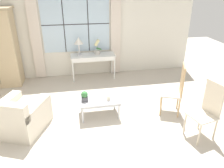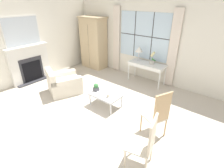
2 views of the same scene
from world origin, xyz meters
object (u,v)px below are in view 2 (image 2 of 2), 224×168
at_px(table_lamp, 139,50).
at_px(side_chair_wooden, 158,113).
at_px(console_table, 147,66).
at_px(accent_chair_wooden, 146,142).
at_px(armoire, 94,43).
at_px(fireplace, 29,61).
at_px(potted_orchid, 152,59).
at_px(pillar_candle, 108,96).
at_px(potted_plant_small, 96,87).
at_px(coffee_table, 106,95).
at_px(armchair_upholstered, 64,84).

distance_m(table_lamp, side_chair_wooden, 3.13).
height_order(console_table, side_chair_wooden, side_chair_wooden).
bearing_deg(accent_chair_wooden, armoire, 144.08).
height_order(console_table, table_lamp, table_lamp).
bearing_deg(console_table, fireplace, -142.46).
bearing_deg(potted_orchid, fireplace, -142.90).
distance_m(console_table, pillar_candle, 2.24).
height_order(fireplace, pillar_candle, fireplace).
bearing_deg(potted_plant_small, potted_orchid, 76.06).
bearing_deg(side_chair_wooden, fireplace, -177.28).
bearing_deg(potted_orchid, table_lamp, -178.00).
relative_size(side_chair_wooden, coffee_table, 1.31).
bearing_deg(side_chair_wooden, pillar_candle, 176.20).
xyz_separation_m(side_chair_wooden, potted_plant_small, (-1.99, 0.17, -0.11)).
relative_size(console_table, accent_chair_wooden, 1.19).
bearing_deg(accent_chair_wooden, potted_plant_small, 154.76).
bearing_deg(coffee_table, table_lamp, 97.83).
height_order(console_table, potted_plant_small, console_table).
distance_m(console_table, accent_chair_wooden, 3.65).
height_order(armoire, coffee_table, armoire).
height_order(armoire, table_lamp, armoire).
xyz_separation_m(potted_orchid, potted_plant_small, (-0.55, -2.23, -0.38)).
bearing_deg(armoire, table_lamp, 1.77).
xyz_separation_m(armoire, console_table, (2.60, 0.02, -0.42)).
relative_size(side_chair_wooden, accent_chair_wooden, 1.04).
bearing_deg(console_table, pillar_candle, -87.71).
xyz_separation_m(console_table, accent_chair_wooden, (1.77, -3.19, -0.03)).
bearing_deg(console_table, armchair_upholstered, -125.99).
bearing_deg(coffee_table, armchair_upholstered, -171.74).
bearing_deg(accent_chair_wooden, potted_orchid, 116.56).
bearing_deg(potted_plant_small, accent_chair_wooden, -25.24).
distance_m(fireplace, armoire, 2.66).
distance_m(accent_chair_wooden, potted_plant_small, 2.41).
xyz_separation_m(table_lamp, armchair_upholstered, (-1.31, -2.39, -0.86)).
relative_size(table_lamp, coffee_table, 0.61).
xyz_separation_m(table_lamp, accent_chair_wooden, (2.16, -3.24, -0.53)).
height_order(console_table, armchair_upholstered, armchair_upholstered).
height_order(armchair_upholstered, coffee_table, armchair_upholstered).
height_order(console_table, potted_orchid, potted_orchid).
distance_m(side_chair_wooden, pillar_candle, 1.50).
bearing_deg(console_table, coffee_table, -92.55).
xyz_separation_m(armoire, side_chair_wooden, (4.18, -2.31, -0.43)).
xyz_separation_m(console_table, potted_plant_small, (-0.41, -2.16, -0.12)).
distance_m(console_table, coffee_table, 2.13).
height_order(table_lamp, armchair_upholstered, table_lamp).
relative_size(console_table, potted_orchid, 2.98).
height_order(table_lamp, accent_chair_wooden, table_lamp).
bearing_deg(fireplace, potted_plant_small, 7.81).
distance_m(accent_chair_wooden, pillar_candle, 1.94).
bearing_deg(side_chair_wooden, armoire, 151.08).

